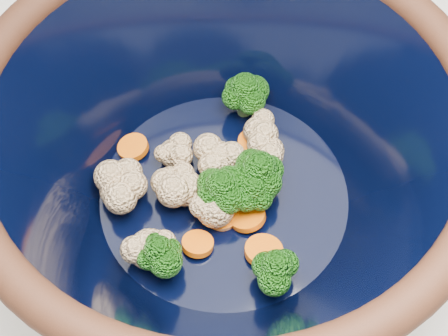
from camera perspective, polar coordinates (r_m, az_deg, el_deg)
The scene contains 3 objects.
counter at distance 1.03m, azimuth -1.37°, elevation -11.14°, with size 1.20×1.20×0.90m, color white.
mixing_bowl at distance 0.50m, azimuth 0.00°, elevation 1.04°, with size 0.41×0.41×0.17m.
vegetable_pile at distance 0.52m, azimuth -0.82°, elevation -1.53°, with size 0.19×0.21×0.06m.
Camera 1 is at (-0.19, -0.34, 1.41)m, focal length 50.00 mm.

